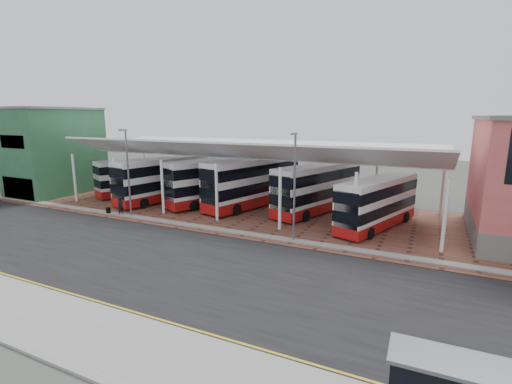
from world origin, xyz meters
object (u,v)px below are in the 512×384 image
Objects in this scene: bus_3 at (253,182)px; pedestrian at (121,206)px; bus_1 at (164,179)px; bus_2 at (216,181)px; bus_0 at (141,177)px; bus_4 at (318,188)px; bus_5 at (377,203)px.

bus_3 is 7.12× the size of pedestrian.
bus_2 reaches higher than bus_1.
bus_0 is 21.36m from bus_4.
bus_1 is 1.01× the size of bus_2.
bus_2 is 6.71× the size of pedestrian.
bus_1 is at bearing 5.87° from bus_0.
bus_1 is 6.77× the size of pedestrian.
bus_3 is 6.72m from bus_4.
pedestrian is (-5.57, -8.08, -1.49)m from bus_2.
bus_2 reaches higher than pedestrian.
bus_4 is (10.74, 1.11, -0.06)m from bus_2.
bus_1 reaches higher than pedestrian.
bus_5 is at bearing 11.82° from bus_1.
bus_4 is (16.63, 2.39, -0.04)m from bus_1.
bus_5 is at bearing 5.40° from bus_3.
bus_4 is (6.69, 0.54, -0.16)m from bus_3.
bus_4 is at bearing 21.32° from bus_1.
bus_1 is 10.11m from bus_3.
bus_4 is 6.62× the size of pedestrian.
bus_0 is 0.88× the size of bus_1.
bus_5 is at bearing -69.17° from pedestrian.
bus_5 is (27.31, -2.08, -0.04)m from bus_0.
bus_3 reaches higher than bus_0.
bus_0 is at bearing 174.74° from bus_1.
bus_1 is at bearing -153.42° from bus_3.
bus_3 reaches higher than bus_4.
bus_3 is 1.20× the size of bus_5.
bus_5 is (16.71, -1.80, -0.30)m from bus_2.
bus_0 is at bearing -165.37° from bus_5.
bus_2 reaches higher than bus_0.
bus_3 is at bearing -171.62° from bus_5.
bus_4 is at bearing 20.62° from bus_3.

